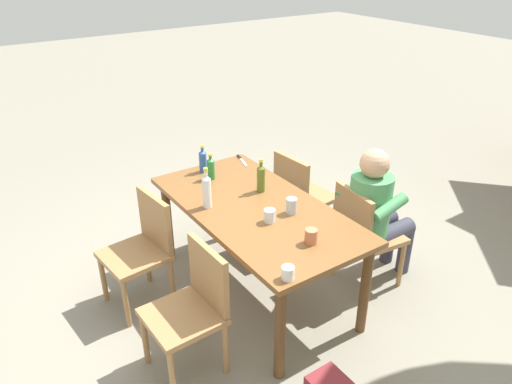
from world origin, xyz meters
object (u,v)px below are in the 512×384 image
(bottle_clear, at_px, (207,190))
(cup_glass, at_px, (270,216))
(cup_white, at_px, (288,273))
(bottle_blue, at_px, (203,160))
(bottle_green, at_px, (211,168))
(chair_near_right, at_px, (193,304))
(chair_far_left, at_px, (300,194))
(cup_terracotta, at_px, (311,236))
(chair_near_left, at_px, (143,245))
(table_knife, at_px, (241,159))
(dining_table, at_px, (256,217))
(chair_far_right, at_px, (363,232))
(bottle_olive, at_px, (261,178))
(person_in_white_shirt, at_px, (376,210))
(cup_steel, at_px, (292,206))

(bottle_clear, relative_size, cup_glass, 3.31)
(cup_glass, height_order, cup_white, cup_glass)
(bottle_blue, distance_m, bottle_clear, 0.62)
(bottle_green, height_order, cup_white, bottle_green)
(cup_glass, bearing_deg, chair_near_right, -77.00)
(chair_far_left, xyz_separation_m, bottle_clear, (0.19, -1.04, 0.42))
(cup_terracotta, bearing_deg, chair_near_left, -142.57)
(bottle_blue, bearing_deg, chair_far_left, 65.18)
(table_knife, bearing_deg, cup_terracotta, -14.28)
(dining_table, xyz_separation_m, chair_far_right, (0.39, 0.75, -0.19))
(bottle_olive, bearing_deg, chair_near_left, -103.62)
(chair_far_left, bearing_deg, table_knife, -135.35)
(chair_far_left, bearing_deg, person_in_white_shirt, 7.91)
(bottle_blue, xyz_separation_m, cup_terracotta, (1.35, 0.05, -0.05))
(bottle_clear, distance_m, cup_steel, 0.62)
(cup_glass, xyz_separation_m, table_knife, (-1.00, 0.41, -0.04))
(bottle_blue, relative_size, table_knife, 1.00)
(cup_white, bearing_deg, chair_near_left, -161.16)
(chair_near_right, distance_m, bottle_clear, 0.85)
(chair_far_left, bearing_deg, cup_steel, -44.00)
(bottle_blue, height_order, cup_glass, bottle_blue)
(chair_near_left, relative_size, bottle_clear, 2.77)
(person_in_white_shirt, height_order, bottle_green, person_in_white_shirt)
(chair_far_right, bearing_deg, bottle_blue, -145.72)
(chair_far_left, distance_m, person_in_white_shirt, 0.81)
(chair_far_left, xyz_separation_m, bottle_blue, (-0.36, -0.77, 0.39))
(chair_near_right, height_order, cup_glass, chair_near_right)
(bottle_clear, bearing_deg, person_in_white_shirt, 62.84)
(dining_table, height_order, cup_glass, cup_glass)
(bottle_green, height_order, cup_terracotta, bottle_green)
(dining_table, distance_m, cup_white, 0.89)
(bottle_green, bearing_deg, person_in_white_shirt, 42.15)
(chair_near_left, bearing_deg, cup_steel, 55.22)
(cup_terracotta, xyz_separation_m, cup_steel, (-0.38, 0.13, 0.01))
(chair_far_left, distance_m, bottle_clear, 1.14)
(chair_near_left, bearing_deg, chair_far_left, 89.48)
(chair_near_left, bearing_deg, dining_table, 61.58)
(chair_far_right, distance_m, cup_glass, 0.87)
(person_in_white_shirt, distance_m, cup_glass, 0.93)
(bottle_clear, bearing_deg, bottle_olive, 88.32)
(cup_terracotta, bearing_deg, chair_far_left, 143.70)
(dining_table, distance_m, table_knife, 0.86)
(bottle_blue, height_order, cup_terracotta, bottle_blue)
(bottle_blue, height_order, cup_steel, bottle_blue)
(chair_far_left, relative_size, bottle_clear, 2.77)
(bottle_blue, relative_size, bottle_green, 1.07)
(cup_glass, distance_m, table_knife, 1.09)
(chair_near_right, height_order, cup_terracotta, cup_terracotta)
(cup_steel, bearing_deg, chair_near_right, -79.23)
(cup_steel, relative_size, table_knife, 0.49)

